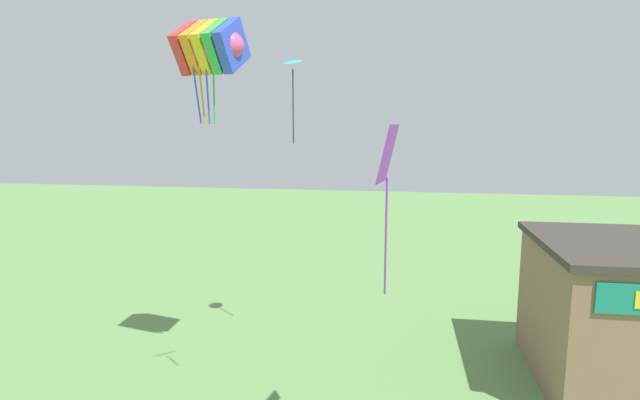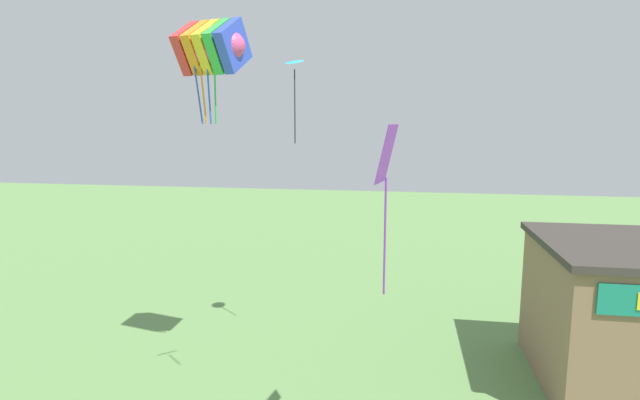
# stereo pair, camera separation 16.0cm
# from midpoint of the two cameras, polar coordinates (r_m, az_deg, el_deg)

# --- Properties ---
(kite_rainbow_parafoil) EXTENTS (2.69, 2.25, 3.33)m
(kite_rainbow_parafoil) POSITION_cam_midpoint_polar(r_m,az_deg,el_deg) (16.92, -11.99, 16.72)
(kite_rainbow_parafoil) COLOR #E54C8C
(kite_cyan_delta) EXTENTS (0.90, 0.89, 3.09)m
(kite_cyan_delta) POSITION_cam_midpoint_polar(r_m,az_deg,el_deg) (18.70, -2.67, 14.60)
(kite_cyan_delta) COLOR #2DB2C6
(kite_purple_streamer) EXTENTS (0.50, 1.02, 3.97)m
(kite_purple_streamer) POSITION_cam_midpoint_polar(r_m,az_deg,el_deg) (11.44, 7.98, 3.26)
(kite_purple_streamer) COLOR purple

